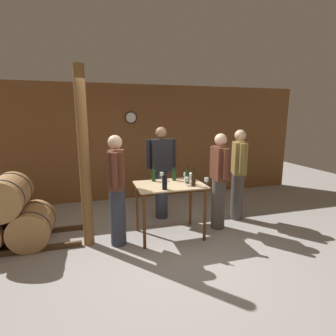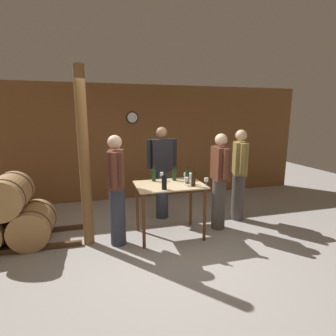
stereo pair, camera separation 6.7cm
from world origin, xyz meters
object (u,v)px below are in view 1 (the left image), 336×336
Objects in this scene: wooden_post at (84,160)px; wine_bottle_far_right at (194,179)px; wine_glass_near_right at (185,175)px; wine_bottle_right at (187,177)px; wine_bottle_far_left at (154,175)px; wine_glass_near_left at (162,174)px; wine_bottle_left at (165,182)px; person_visitor_near_door at (219,179)px; ice_bucket at (190,176)px; person_visitor_bearded at (117,189)px; person_host at (238,173)px; wine_bottle_center at (174,175)px; wine_glass_far_side at (206,180)px; wine_glass_near_center at (186,180)px; person_visitor_with_scarf at (161,171)px.

wooden_post is 9.08× the size of wine_bottle_far_right.
wine_bottle_right is at bearing -96.65° from wine_glass_near_right.
wine_bottle_far_left reaches higher than wine_glass_near_left.
person_visitor_near_door is (1.08, 0.34, -0.11)m from wine_bottle_left.
ice_bucket is (0.14, 0.21, -0.05)m from wine_bottle_right.
wine_bottle_far_left is 0.72m from wine_bottle_far_right.
person_host is at bearing 10.13° from person_visitor_bearded.
wine_bottle_far_left is at bearing 171.94° from wine_bottle_center.
wine_bottle_center is 1.33m from person_host.
wine_bottle_left is at bearing 175.49° from wine_glass_far_side.
person_host reaches higher than wine_bottle_right.
person_visitor_bearded reaches higher than ice_bucket.
wine_glass_near_center is 0.08× the size of person_visitor_bearded.
person_host is 1.47m from person_visitor_with_scarf.
wine_bottle_center is at bearing 6.34° from wooden_post.
wine_bottle_center is 0.15× the size of person_visitor_bearded.
ice_bucket is (0.12, 0.09, -0.05)m from wine_glass_near_right.
wine_bottle_left is 0.73m from person_visitor_bearded.
ice_bucket is at bearing 38.32° from wine_bottle_left.
wine_bottle_left is 1.19× the size of wine_bottle_center.
wine_bottle_left is at bearing -16.35° from person_visitor_bearded.
wine_glass_near_center is 0.08× the size of person_visitor_near_door.
wine_glass_near_center is 0.98m from person_visitor_with_scarf.
wine_bottle_left reaches higher than wine_glass_near_right.
wine_bottle_center is 1.05m from person_visitor_bearded.
wine_glass_far_side is at bearing -82.36° from ice_bucket.
wine_glass_near_center is (0.09, -0.37, -0.00)m from wine_bottle_center.
ice_bucket is 0.08× the size of person_visitor_near_door.
person_visitor_near_door is (-0.55, -0.28, -0.02)m from person_host.
person_visitor_with_scarf is 1.04× the size of person_visitor_bearded.
wine_bottle_far_left is 0.97× the size of wine_bottle_left.
person_visitor_near_door is (0.85, -0.75, -0.05)m from person_visitor_with_scarf.
person_visitor_near_door is at bearing 23.88° from wine_bottle_far_right.
wine_glass_near_left is at bearing -104.10° from person_visitor_with_scarf.
ice_bucket is (0.09, 0.39, -0.06)m from wine_bottle_far_right.
person_visitor_bearded is 1.78m from person_visitor_near_door.
person_host reaches higher than wine_glass_near_center.
person_visitor_with_scarf reaches higher than wine_glass_near_right.
person_host is at bearing 5.27° from wine_bottle_center.
person_visitor_with_scarf is at bearing 77.87° from wine_bottle_left.
wine_bottle_far_right is 1.97× the size of wine_glass_far_side.
person_host is at bearing 2.46° from wine_bottle_far_left.
person_visitor_near_door is at bearing 42.59° from wine_glass_far_side.
wine_bottle_right reaches higher than wine_glass_near_center.
wine_bottle_left is 0.18× the size of person_host.
person_visitor_near_door is at bearing -41.59° from person_visitor_with_scarf.
wine_bottle_far_right reaches higher than wine_glass_near_right.
person_visitor_with_scarf is at bearing 99.48° from wine_glass_near_center.
wine_bottle_far_right reaches higher than wine_bottle_far_left.
wine_bottle_far_right is (1.64, -0.26, -0.34)m from wooden_post.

